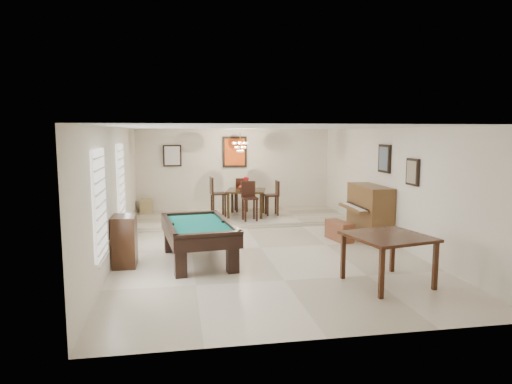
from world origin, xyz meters
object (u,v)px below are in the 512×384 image
object	(u,v)px
pool_table	(198,243)
dining_chair_north	(241,194)
upright_piano	(364,212)
dining_chair_west	(218,197)
corner_bench	(146,206)
chandelier	(240,143)
apothecary_chest	(125,241)
flower_vase	(246,181)
dining_chair_south	(250,201)
dining_chair_east	(272,198)
piano_bench	(339,231)
square_table	(388,260)
dining_table	(246,201)

from	to	relation	value
pool_table	dining_chair_north	size ratio (longest dim) A/B	2.18
upright_piano	dining_chair_north	xyz separation A→B (m)	(-2.43, 3.54, 0.00)
dining_chair_west	corner_bench	xyz separation A→B (m)	(-2.06, 0.91, -0.36)
pool_table	chandelier	xyz separation A→B (m)	(1.39, 4.03, 1.83)
apothecary_chest	flower_vase	world-z (taller)	flower_vase
dining_chair_south	dining_chair_east	xyz separation A→B (m)	(0.76, 0.71, -0.03)
pool_table	piano_bench	size ratio (longest dim) A/B	2.79
piano_bench	apothecary_chest	distance (m)	4.88
square_table	dining_chair_east	size ratio (longest dim) A/B	1.20
apothecary_chest	corner_bench	size ratio (longest dim) A/B	2.09
apothecary_chest	dining_chair_north	world-z (taller)	dining_chair_north
dining_table	pool_table	bearing A→B (deg)	-110.96
corner_bench	pool_table	bearing A→B (deg)	-75.37
chandelier	piano_bench	bearing A→B (deg)	-55.56
dining_chair_west	dining_chair_east	size ratio (longest dim) A/B	1.13
piano_bench	upright_piano	bearing A→B (deg)	7.23
apothecary_chest	square_table	bearing A→B (deg)	-22.45
piano_bench	dining_chair_east	xyz separation A→B (m)	(-1.02, 2.81, 0.40)
dining_table	piano_bench	bearing A→B (deg)	-58.16
upright_piano	dining_chair_east	distance (m)	3.19
upright_piano	dining_chair_east	size ratio (longest dim) A/B	1.52
upright_piano	flower_vase	world-z (taller)	upright_piano
dining_chair_south	chandelier	size ratio (longest dim) A/B	1.77
dining_chair_north	corner_bench	distance (m)	2.84
upright_piano	dining_chair_north	distance (m)	4.29
pool_table	square_table	world-z (taller)	square_table
pool_table	dining_chair_east	bearing A→B (deg)	53.33
dining_table	upright_piano	bearing A→B (deg)	-49.20
dining_chair_west	chandelier	distance (m)	1.64
dining_chair_south	dining_chair_north	size ratio (longest dim) A/B	1.03
dining_chair_north	chandelier	size ratio (longest dim) A/B	1.71
dining_chair_south	dining_chair_east	world-z (taller)	dining_chair_south
square_table	chandelier	world-z (taller)	chandelier
dining_table	chandelier	distance (m)	1.65
dining_chair_west	dining_chair_east	bearing A→B (deg)	-97.91
dining_chair_north	apothecary_chest	bearing A→B (deg)	56.65
dining_chair_north	dining_table	bearing A→B (deg)	90.32
square_table	corner_bench	xyz separation A→B (m)	(-4.33, 6.89, -0.09)
upright_piano	dining_table	world-z (taller)	upright_piano
apothecary_chest	dining_chair_east	world-z (taller)	dining_chair_east
pool_table	upright_piano	size ratio (longest dim) A/B	1.48
dining_chair_south	corner_bench	world-z (taller)	dining_chair_south
dining_chair_north	dining_chair_east	bearing A→B (deg)	131.77
upright_piano	dining_chair_west	size ratio (longest dim) A/B	1.34
flower_vase	dining_chair_west	xyz separation A→B (m)	(-0.80, 0.04, -0.44)
pool_table	piano_bench	distance (m)	3.54
apothecary_chest	flower_vase	bearing A→B (deg)	54.55
square_table	dining_chair_west	size ratio (longest dim) A/B	1.06
piano_bench	chandelier	distance (m)	3.95
corner_bench	dining_chair_east	bearing A→B (deg)	-15.27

